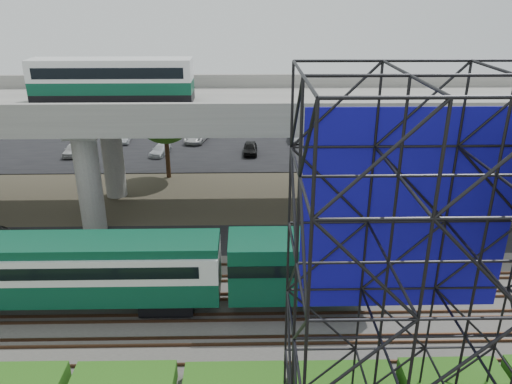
{
  "coord_description": "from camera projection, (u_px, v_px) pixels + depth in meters",
  "views": [
    {
      "loc": [
        1.63,
        -22.03,
        17.28
      ],
      "look_at": [
        2.2,
        6.0,
        5.75
      ],
      "focal_mm": 35.0,
      "sensor_mm": 36.0,
      "label": 1
    }
  ],
  "objects": [
    {
      "name": "ground",
      "position": [
        218.0,
        333.0,
        26.91
      ],
      "size": [
        140.0,
        140.0,
        0.0
      ],
      "primitive_type": "plane",
      "color": "#474233",
      "rests_on": "ground"
    },
    {
      "name": "ballast_bed",
      "position": [
        219.0,
        309.0,
        28.72
      ],
      "size": [
        90.0,
        12.0,
        0.2
      ],
      "primitive_type": "cube",
      "color": "slate",
      "rests_on": "ground"
    },
    {
      "name": "service_road",
      "position": [
        225.0,
        241.0,
        36.61
      ],
      "size": [
        90.0,
        5.0,
        0.08
      ],
      "primitive_type": "cube",
      "color": "black",
      "rests_on": "ground"
    },
    {
      "name": "parking_lot",
      "position": [
        232.0,
        146.0,
        58.33
      ],
      "size": [
        90.0,
        18.0,
        0.08
      ],
      "primitive_type": "cube",
      "color": "black",
      "rests_on": "ground"
    },
    {
      "name": "harbor_water",
      "position": [
        236.0,
        105.0,
        78.68
      ],
      "size": [
        140.0,
        40.0,
        0.03
      ],
      "primitive_type": "cube",
      "color": "#435E6F",
      "rests_on": "ground"
    },
    {
      "name": "rail_tracks",
      "position": [
        219.0,
        307.0,
        28.66
      ],
      "size": [
        90.0,
        9.52,
        0.16
      ],
      "color": "#472D1E",
      "rests_on": "ballast_bed"
    },
    {
      "name": "commuter_train",
      "position": [
        86.0,
        269.0,
        27.53
      ],
      "size": [
        29.3,
        3.06,
        4.3
      ],
      "color": "black",
      "rests_on": "rail_tracks"
    },
    {
      "name": "overpass",
      "position": [
        217.0,
        114.0,
        38.57
      ],
      "size": [
        80.0,
        12.0,
        12.4
      ],
      "color": "#9E9B93",
      "rests_on": "ground"
    },
    {
      "name": "scaffold_tower",
      "position": [
        428.0,
        301.0,
        16.83
      ],
      "size": [
        9.36,
        6.36,
        15.0
      ],
      "color": "black",
      "rests_on": "ground"
    },
    {
      "name": "hedge_strip",
      "position": [
        234.0,
        383.0,
        22.74
      ],
      "size": [
        34.6,
        1.8,
        1.2
      ],
      "color": "#265313",
      "rests_on": "ground"
    },
    {
      "name": "trees",
      "position": [
        167.0,
        146.0,
        39.65
      ],
      "size": [
        40.94,
        16.94,
        7.69
      ],
      "color": "#382314",
      "rests_on": "ground"
    },
    {
      "name": "parked_cars",
      "position": [
        247.0,
        141.0,
        57.8
      ],
      "size": [
        38.63,
        9.85,
        1.32
      ],
      "color": "#B9B9B9",
      "rests_on": "parking_lot"
    }
  ]
}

